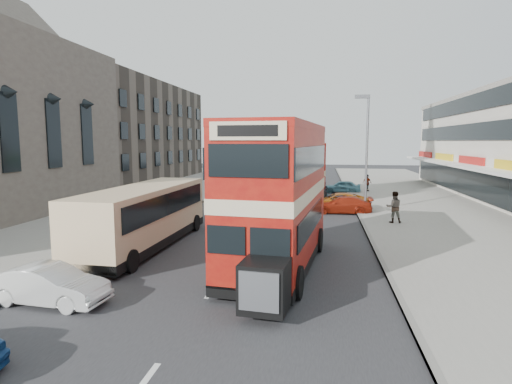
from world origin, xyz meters
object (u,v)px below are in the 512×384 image
Objects in this scene: pedestrian_far at (367,183)px; cyclist at (324,198)px; bus_main at (278,195)px; car_right_b at (338,202)px; car_left_front at (50,285)px; car_right_a at (342,205)px; bus_second at (310,171)px; car_right_c at (342,187)px; street_lamp at (366,145)px; pedestrian_near at (394,207)px; coach at (144,214)px.

cyclist is at bearing -143.19° from pedestrian_far.
car_right_b is (2.85, 14.29, -2.25)m from bus_main.
car_left_front is 0.90× the size of car_right_a.
car_right_b is 11.80m from pedestrian_far.
car_left_front is (-6.57, -4.90, -2.30)m from bus_main.
bus_second is 25.30m from car_left_front.
bus_main is at bearing -8.78° from car_right_b.
pedestrian_far is at bearing -97.36° from bus_main.
car_right_c is at bearing 79.76° from cyclist.
car_right_b is 1.30× the size of car_right_c.
bus_second reaches higher than cyclist.
cyclist is (8.47, 21.40, 0.02)m from car_left_front.
car_right_a is 0.87× the size of car_right_b.
street_lamp is 5.39m from pedestrian_near.
street_lamp is at bearing -26.39° from car_left_front.
street_lamp reaches higher than coach.
bus_main is at bearing -12.98° from car_right_a.
car_right_b reaches higher than car_left_front.
bus_main is at bearing -95.46° from cyclist.
car_right_a is (-1.47, 0.00, -4.19)m from street_lamp.
car_right_b is at bearing -134.51° from pedestrian_far.
street_lamp is at bearing -69.69° from pedestrian_near.
pedestrian_far is (2.44, 0.54, 0.35)m from car_right_c.
street_lamp reaches higher than car_right_c.
bus_second is 18.50m from coach.
coach reaches higher than car_right_a.
street_lamp is at bearing 121.61° from bus_second.
car_right_b is at bearing 53.22° from coach.
bus_second is at bearing 122.90° from street_lamp.
car_right_a is 2.15× the size of cyclist.
street_lamp is 0.80× the size of coach.
street_lamp reaches higher than car_right_a.
cyclist is (-0.95, 2.21, -0.03)m from car_right_b.
car_right_a is at bearing -52.57° from pedestrian_near.
car_right_c is at bearing -92.27° from bus_main.
car_right_c is (10.23, 22.81, -0.96)m from coach.
bus_main reaches higher than car_right_a.
car_left_front is at bearing -110.47° from cyclist.
car_right_c is at bearing -117.58° from bus_second.
street_lamp is 2.21× the size of car_left_front.
car_right_a is (3.14, 13.25, -2.31)m from bus_main.
pedestrian_near is 8.08m from cyclist.
bus_main is 7.11m from coach.
pedestrian_far reaches higher than car_right_c.
car_right_b is 2.48× the size of cyclist.
bus_second reaches higher than pedestrian_far.
car_right_a is at bearing 110.62° from bus_second.
pedestrian_far is at bearing 62.96° from coach.
car_right_a is at bearing 0.13° from car_right_c.
coach is 14.56m from pedestrian_near.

